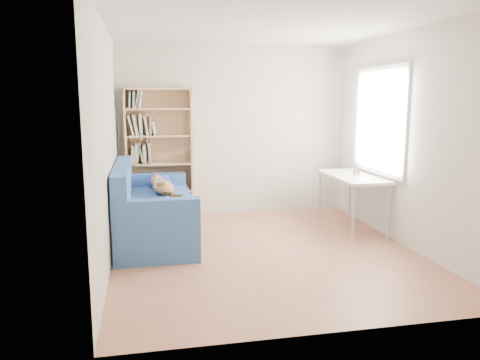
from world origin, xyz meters
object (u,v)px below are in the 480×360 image
Objects in this scene: bookshelf at (159,160)px; desk at (352,180)px; pen_cup at (357,170)px; sofa at (151,211)px.

bookshelf is 2.81m from desk.
bookshelf is at bearing 158.62° from pen_cup.
bookshelf is 10.94× the size of pen_cup.
bookshelf reaches higher than sofa.
pen_cup is at bearing 20.18° from desk.
sofa is 11.23× the size of pen_cup.
desk is (2.74, -0.01, 0.31)m from sofa.
bookshelf is (0.15, 1.06, 0.53)m from sofa.
sofa is 1.57× the size of desk.
pen_cup reaches higher than desk.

